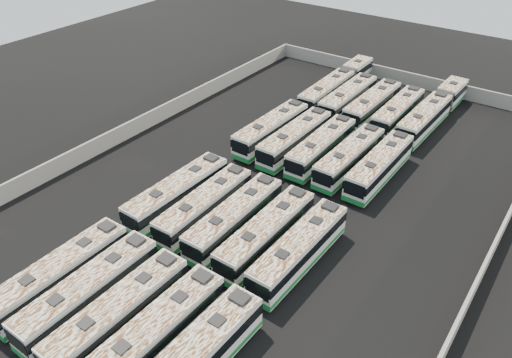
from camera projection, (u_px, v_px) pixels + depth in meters
name	position (u px, v px, depth m)	size (l,w,h in m)	color
ground	(277.00, 189.00, 55.55)	(140.00, 140.00, 0.00)	black
perimeter_wall	(277.00, 181.00, 54.94)	(45.20, 73.20, 2.20)	gray
bus_front_far_left	(61.00, 274.00, 42.02)	(2.75, 12.74, 3.59)	silver
bus_front_left	(89.00, 292.00, 40.29)	(2.86, 12.97, 3.65)	silver
bus_front_center	(119.00, 313.00, 38.44)	(2.78, 12.84, 3.62)	silver
bus_front_right	(155.00, 335.00, 36.72)	(2.92, 13.04, 3.67)	silver
bus_midfront_far_left	(178.00, 193.00, 51.66)	(2.96, 13.08, 3.68)	silver
bus_midfront_left	(205.00, 206.00, 49.95)	(2.94, 12.63, 3.54)	silver
bus_midfront_center	(235.00, 218.00, 48.25)	(2.88, 12.81, 3.60)	silver
bus_midfront_right	(266.00, 233.00, 46.38)	(2.75, 12.81, 3.61)	silver
bus_midfront_far_right	(299.00, 250.00, 44.49)	(2.87, 12.82, 3.61)	silver
bus_midback_far_left	(271.00, 129.00, 63.32)	(3.01, 13.08, 3.67)	silver
bus_midback_left	(295.00, 139.00, 61.33)	(2.87, 13.04, 3.67)	silver
bus_midback_center	(321.00, 147.00, 59.72)	(2.86, 12.78, 3.59)	silver
bus_midback_right	(349.00, 157.00, 57.80)	(2.95, 12.68, 3.56)	silver
bus_midback_far_right	(379.00, 166.00, 56.16)	(2.77, 12.83, 3.61)	silver
bus_back_far_left	(337.00, 84.00, 75.40)	(3.07, 19.81, 3.58)	silver
bus_back_left	(348.00, 98.00, 71.12)	(2.81, 13.09, 3.69)	silver
bus_back_center	(372.00, 105.00, 69.36)	(2.93, 12.99, 3.65)	silver
bus_back_right	(398.00, 112.00, 67.63)	(2.73, 12.59, 3.54)	silver
bus_back_far_right	(434.00, 110.00, 68.02)	(3.17, 20.02, 3.62)	silver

